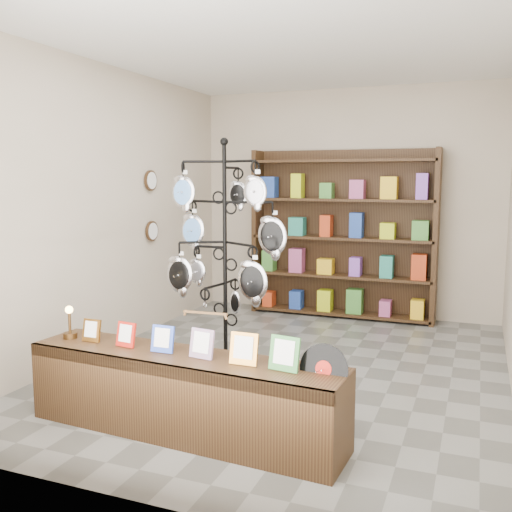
# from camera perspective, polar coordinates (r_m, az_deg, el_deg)

# --- Properties ---
(ground) EXTENTS (5.00, 5.00, 0.00)m
(ground) POSITION_cam_1_polar(r_m,az_deg,el_deg) (5.63, 3.07, -11.13)
(ground) COLOR slate
(ground) RESTS_ON ground
(room_envelope) EXTENTS (5.00, 5.00, 5.00)m
(room_envelope) POSITION_cam_1_polar(r_m,az_deg,el_deg) (5.33, 3.21, 8.05)
(room_envelope) COLOR #BDAC98
(room_envelope) RESTS_ON ground
(display_tree) EXTENTS (1.12, 0.92, 2.18)m
(display_tree) POSITION_cam_1_polar(r_m,az_deg,el_deg) (5.08, -3.14, 1.36)
(display_tree) COLOR black
(display_tree) RESTS_ON ground
(front_shelf) EXTENTS (2.40, 0.63, 0.84)m
(front_shelf) POSITION_cam_1_polar(r_m,az_deg,el_deg) (4.22, -7.31, -13.54)
(front_shelf) COLOR black
(front_shelf) RESTS_ON ground
(back_shelving) EXTENTS (2.42, 0.36, 2.20)m
(back_shelving) POSITION_cam_1_polar(r_m,az_deg,el_deg) (7.59, 8.61, 1.65)
(back_shelving) COLOR black
(back_shelving) RESTS_ON ground
(wall_clocks) EXTENTS (0.03, 0.24, 0.84)m
(wall_clocks) POSITION_cam_1_polar(r_m,az_deg,el_deg) (6.91, -10.43, 4.94)
(wall_clocks) COLOR black
(wall_clocks) RESTS_ON ground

